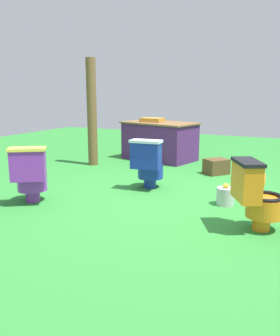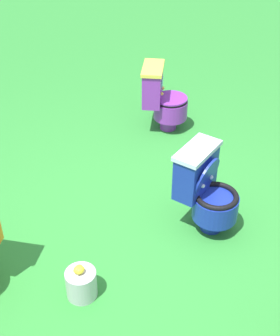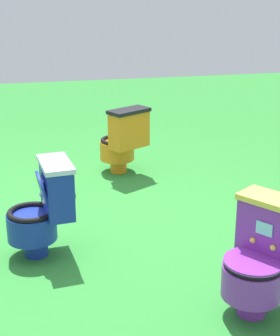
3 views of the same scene
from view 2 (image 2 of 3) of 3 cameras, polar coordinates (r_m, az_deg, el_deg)
name	(u,v)px [view 2 (image 2 of 3)]	position (r m, az deg, el deg)	size (l,w,h in m)	color
ground	(148,234)	(3.92, 0.98, -8.03)	(14.00, 14.00, 0.00)	#2D8433
toilet_purple	(163,98)	(5.13, 2.76, 8.47)	(0.61, 0.63, 0.73)	purple
toilet_blue	(206,190)	(3.80, 8.05, -2.61)	(0.45, 0.53, 0.73)	#192D9E
lemon_bucket	(81,283)	(3.43, -7.14, -13.67)	(0.22, 0.22, 0.28)	#B7B7BF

